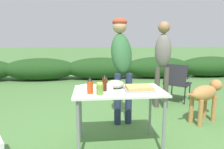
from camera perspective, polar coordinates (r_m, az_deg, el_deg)
name	(u,v)px	position (r m, az deg, el deg)	size (l,w,h in m)	color
ground_plane	(119,145)	(2.74, 1.89, -19.58)	(60.00, 60.00, 0.00)	#4C7A3D
shrub_hedge	(101,68)	(6.83, -3.28, 1.80)	(14.40, 0.90, 0.73)	#1E4219
folding_table	(119,96)	(2.48, 1.98, -6.15)	(1.10, 0.64, 0.74)	silver
food_tray	(139,88)	(2.45, 7.72, -3.92)	(0.35, 0.29, 0.06)	#9E9EA3
plate_stack	(88,87)	(2.55, -6.84, -3.57)	(0.24, 0.24, 0.03)	white
mixing_bowl	(115,84)	(2.55, 0.97, -2.72)	(0.22, 0.22, 0.10)	#ADBC99
paper_cup_stack	(110,88)	(2.33, -0.57, -3.93)	(0.08, 0.08, 0.10)	white
relish_jar	(100,89)	(2.25, -3.50, -4.12)	(0.08, 0.08, 0.14)	olive
bbq_sauce_bottle	(105,83)	(2.40, -2.08, -2.47)	(0.07, 0.07, 0.20)	#562314
hot_sauce_bottle	(90,86)	(2.30, -6.30, -3.26)	(0.07, 0.07, 0.19)	#CC4214
standing_person_in_red_jacket	(121,56)	(3.20, 2.70, 5.26)	(0.38, 0.50, 1.69)	#232D4C
standing_person_in_gray_fleece	(163,56)	(3.98, 14.31, 5.27)	(0.37, 0.33, 1.68)	#4C473D
dog	(206,94)	(3.62, 25.22, -5.14)	(0.84, 0.51, 0.68)	#B27A42
camp_chair_green_behind_table	(177,81)	(4.52, 18.13, -1.71)	(0.73, 0.75, 0.83)	#232328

